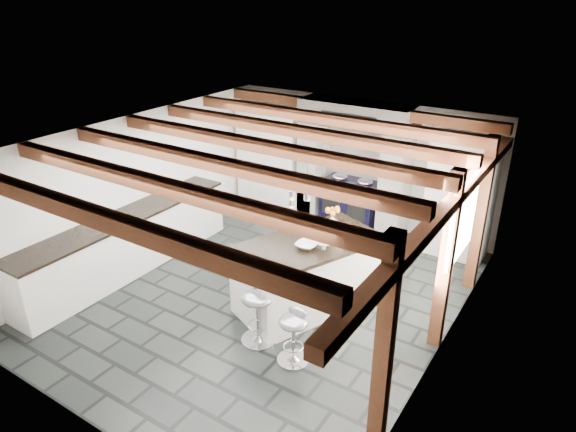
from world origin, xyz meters
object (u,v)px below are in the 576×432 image
Objects in this scene: bar_stool_near at (294,330)px; bar_stool_far at (258,306)px; range_cooker at (351,203)px; kitchen_island at (308,274)px.

bar_stool_far reaches higher than bar_stool_near.
range_cooker reaches higher than bar_stool_near.
range_cooker is at bearing 92.67° from bar_stool_far.
kitchen_island reaches higher than range_cooker.
kitchen_island is at bearing 78.15° from bar_stool_far.
kitchen_island is (0.65, -2.63, 0.04)m from range_cooker.
bar_stool_near is 0.88× the size of bar_stool_far.
bar_stool_near is at bearing -14.50° from bar_stool_far.
range_cooker is 3.89m from bar_stool_near.
bar_stool_near is at bearing -44.18° from kitchen_island.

